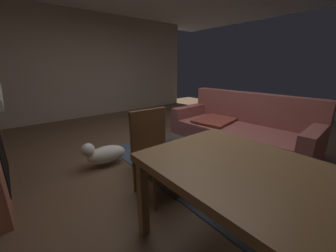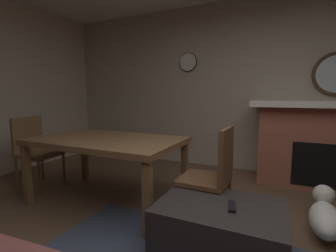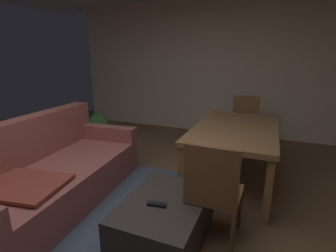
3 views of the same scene
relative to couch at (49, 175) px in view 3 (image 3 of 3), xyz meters
The scene contains 10 objects.
floor 1.06m from the couch, 106.71° to the right, with size 8.90×8.90×0.00m, color brown.
wall_right_window_side 3.70m from the couch, 15.86° to the right, with size 0.12×6.03×2.71m, color beige.
area_rug 0.82m from the couch, 97.30° to the right, with size 2.60×2.00×0.01m, color #3D475B.
couch is the anchor object (origin of this frame).
ottoman_coffee_table 1.45m from the couch, 93.84° to the right, with size 0.92×0.67×0.40m, color #2D2826.
tv_remote 1.43m from the couch, 97.51° to the right, with size 0.05×0.16×0.02m, color black.
dining_table 2.25m from the couch, 55.04° to the right, with size 1.66×0.99×0.74m.
dining_chair_west 1.83m from the couch, 88.31° to the right, with size 0.45×0.45×0.93m.
dining_chair_east 3.09m from the couch, 36.05° to the right, with size 0.47×0.47×0.93m.
potted_plant 2.05m from the couch, 22.81° to the left, with size 0.40×0.40×0.55m.
Camera 3 is at (-1.53, -1.22, 1.60)m, focal length 26.82 mm.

